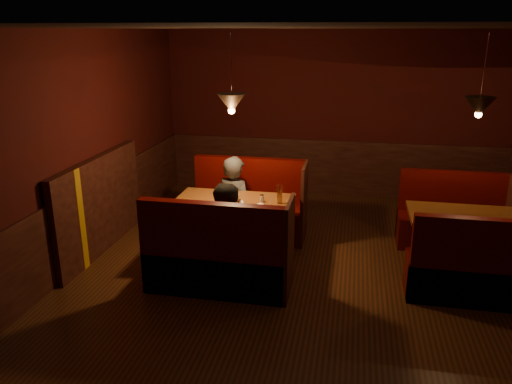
% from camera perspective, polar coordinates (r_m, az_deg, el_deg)
% --- Properties ---
extents(room, '(6.02, 7.02, 2.92)m').
position_cam_1_polar(room, '(5.74, 4.32, -0.57)').
color(room, '#311D0E').
rests_on(room, ground).
extents(main_table, '(1.51, 0.92, 1.06)m').
position_cam_1_polar(main_table, '(6.40, -2.51, -2.63)').
color(main_table, brown).
rests_on(main_table, ground).
extents(main_bench_far, '(1.66, 0.59, 1.13)m').
position_cam_1_polar(main_bench_far, '(7.27, -0.75, -2.26)').
color(main_bench_far, '#360603').
rests_on(main_bench_far, ground).
extents(main_bench_near, '(1.66, 0.59, 1.13)m').
position_cam_1_polar(main_bench_near, '(5.74, -4.33, -8.05)').
color(main_bench_near, '#360603').
rests_on(main_bench_near, ground).
extents(second_table, '(1.31, 0.84, 0.74)m').
position_cam_1_polar(second_table, '(6.65, 22.53, -3.94)').
color(second_table, brown).
rests_on(second_table, ground).
extents(second_bench_far, '(1.45, 0.54, 1.03)m').
position_cam_1_polar(second_bench_far, '(7.45, 21.49, -3.31)').
color(second_bench_far, '#360603').
rests_on(second_bench_far, ground).
extents(second_bench_near, '(1.45, 0.54, 1.03)m').
position_cam_1_polar(second_bench_near, '(6.04, 23.90, -8.59)').
color(second_bench_near, '#360603').
rests_on(second_bench_near, ground).
extents(diner_a, '(0.69, 0.59, 1.61)m').
position_cam_1_polar(diner_a, '(6.88, -2.48, 0.45)').
color(diner_a, '#353535').
rests_on(diner_a, ground).
extents(diner_b, '(0.91, 0.80, 1.56)m').
position_cam_1_polar(diner_b, '(5.79, -2.99, -3.21)').
color(diner_b, black).
rests_on(diner_b, ground).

